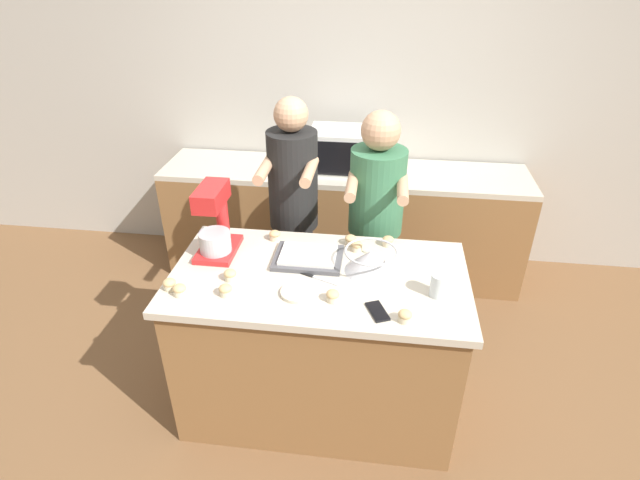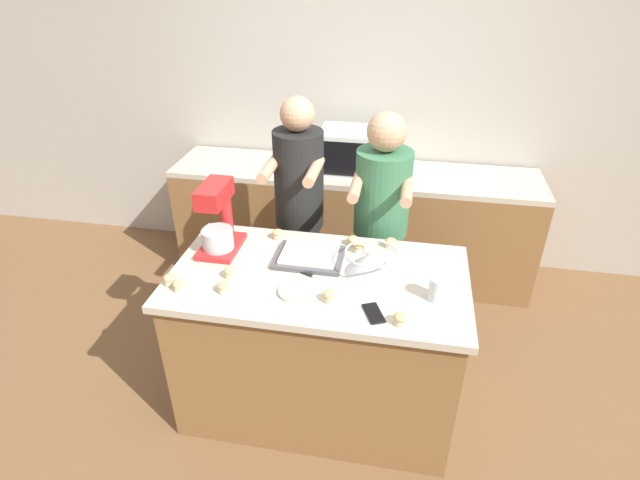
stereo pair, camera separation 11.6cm
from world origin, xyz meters
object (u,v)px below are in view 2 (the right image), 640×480
mixing_bowl (371,262)px  knife (315,277)px  drinking_glass (438,289)px  cupcake_3 (400,319)px  baking_tray (309,257)px  cupcake_0 (391,243)px  cupcake_7 (353,241)px  cupcake_2 (179,286)px  cupcake_5 (224,287)px  cupcake_6 (170,280)px  cupcake_8 (330,296)px  small_plate (295,292)px  cell_phone (374,313)px  person_right (380,230)px  person_left (300,218)px  stand_mixer (218,221)px  cupcake_1 (278,234)px  cupcake_9 (230,272)px  microwave_oven (356,151)px  cupcake_4 (359,247)px

mixing_bowl → knife: size_ratio=1.31×
drinking_glass → cupcake_3: bearing=-126.8°
baking_tray → cupcake_0: cupcake_0 is taller
knife → cupcake_7: cupcake_7 is taller
cupcake_2 → cupcake_3: bearing=-3.0°
drinking_glass → cupcake_5: size_ratio=1.87×
cupcake_0 → cupcake_6: (-1.05, -0.56, 0.00)m
cupcake_8 → small_plate: bearing=170.2°
cell_phone → baking_tray: bearing=133.8°
person_right → cupcake_7: bearing=-110.3°
person_left → drinking_glass: person_left is taller
baking_tray → cupcake_8: size_ratio=5.73×
mixing_bowl → cupcake_7: 0.28m
person_right → small_plate: size_ratio=9.60×
stand_mixer → cupcake_2: (-0.06, -0.41, -0.14)m
cupcake_6 → cupcake_8: size_ratio=1.00×
cupcake_1 → cupcake_7: 0.43m
person_left → person_right: person_left is taller
cupcake_1 → cupcake_9: size_ratio=1.00×
baking_tray → cell_phone: 0.55m
person_left → drinking_glass: 1.15m
microwave_oven → drinking_glass: size_ratio=4.49×
person_left → baking_tray: size_ratio=4.55×
cupcake_2 → cupcake_6: same height
small_plate → knife: size_ratio=0.79×
cell_phone → cupcake_1: cupcake_1 is taller
mixing_bowl → cupcake_6: 1.01m
person_left → cupcake_2: (-0.39, -0.93, 0.07)m
drinking_glass → baking_tray: bearing=160.9°
person_left → cupcake_8: 0.95m
stand_mixer → cupcake_3: (1.01, -0.46, -0.14)m
stand_mixer → knife: (0.56, -0.18, -0.17)m
cupcake_4 → mixing_bowl: bearing=-66.6°
person_right → cupcake_9: person_right is taller
knife → cupcake_6: size_ratio=3.31×
cupcake_3 → cupcake_8: same height
person_left → drinking_glass: size_ratio=13.92×
cupcake_6 → cupcake_9: 0.29m
baking_tray → cupcake_7: size_ratio=5.73×
cupcake_7 → stand_mixer: bearing=-166.2°
cupcake_5 → person_left: bearing=79.2°
stand_mixer → cupcake_7: (0.71, 0.17, -0.14)m
cupcake_8 → cupcake_5: bearing=-177.5°
cupcake_3 → cupcake_7: size_ratio=1.00×
drinking_glass → cupcake_6: size_ratio=1.87×
baking_tray → person_right: bearing=57.9°
mixing_bowl → cupcake_8: size_ratio=4.34×
person_right → stand_mixer: (-0.84, -0.52, 0.26)m
cupcake_8 → baking_tray: bearing=116.4°
cupcake_2 → cupcake_8: same height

